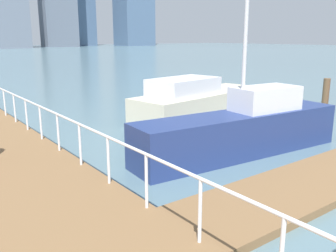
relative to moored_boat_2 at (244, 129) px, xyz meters
The scene contains 7 objects.
ground_plane 9.18m from the moored_boat_2, 100.96° to the left, with size 300.00×300.00×0.00m, color slate.
floating_dock 2.85m from the moored_boat_2, 93.71° to the right, with size 10.12×2.00×0.18m, color olive.
boardwalk_railing 5.07m from the moored_boat_2, 165.34° to the right, with size 0.06×31.26×1.08m.
dock_piling_1 9.12m from the moored_boat_2, 16.03° to the left, with size 0.32×0.32×1.53m, color brown.
moored_boat_2 is the anchor object (origin of this frame).
moored_boat_3 5.19m from the moored_boat_2, 64.37° to the left, with size 7.20×3.31×1.85m.
skyline_tower_5 147.71m from the moored_boat_2, 68.88° to the left, with size 13.92×9.75×31.47m, color slate.
Camera 1 is at (-6.63, 3.66, 3.52)m, focal length 39.44 mm.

